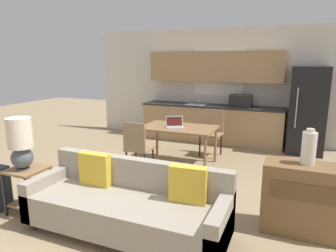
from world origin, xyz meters
name	(u,v)px	position (x,y,z in m)	size (l,w,h in m)	color
ground_plane	(114,231)	(0.00, 0.00, 0.00)	(20.00, 20.00, 0.00)	#9E8460
wall_back	(215,85)	(0.00, 4.63, 1.36)	(6.40, 0.07, 2.70)	silver
kitchen_counter	(212,107)	(0.01, 4.33, 0.84)	(3.36, 0.65, 2.15)	tan
refrigerator	(307,110)	(2.08, 4.22, 0.91)	(0.72, 0.75, 1.82)	black
dining_table	(179,130)	(-0.14, 2.48, 0.66)	(1.36, 0.85, 0.72)	olive
couch	(129,205)	(0.16, 0.07, 0.33)	(2.30, 0.80, 0.84)	#3D2D1E
side_table	(28,183)	(-1.26, -0.02, 0.39)	(0.44, 0.44, 0.59)	olive
table_lamp	(21,142)	(-1.28, -0.05, 0.95)	(0.30, 0.30, 0.66)	#4C515B
credenza	(304,199)	(1.99, 0.82, 0.41)	(0.90, 0.42, 0.81)	brown
vase	(309,148)	(1.99, 0.85, 1.00)	(0.15, 0.15, 0.40)	beige
dining_chair_near_left	(138,146)	(-0.58, 1.66, 0.53)	(0.43, 0.43, 0.94)	#997A56
dining_chair_far_right	(212,130)	(0.30, 3.27, 0.53)	(0.46, 0.46, 0.94)	#997A56
laptop	(175,125)	(-0.20, 2.42, 0.77)	(0.40, 0.38, 0.20)	#B7BABC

